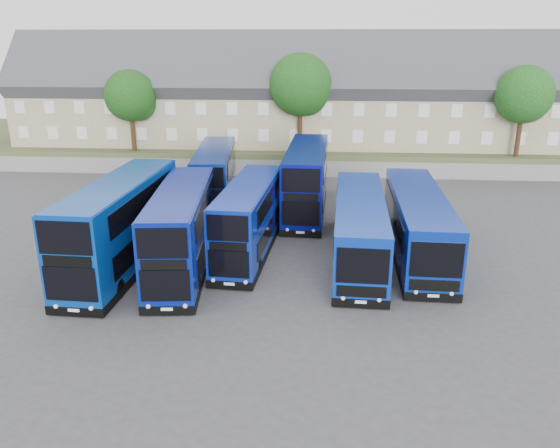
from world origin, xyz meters
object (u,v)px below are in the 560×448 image
Objects in this scene: dd_front_left at (121,226)px; tree_mid at (302,87)px; coach_east_a at (359,229)px; tree_west at (132,98)px; tree_east at (525,97)px; dd_front_mid at (182,231)px.

tree_mid is (9.11, 23.94, 5.66)m from dd_front_left.
coach_east_a is 1.75× the size of tree_west.
dd_front_left is at bearing -110.84° from tree_mid.
tree_east is at bearing 41.07° from dd_front_left.
coach_east_a is 26.98m from tree_east.
dd_front_left is 13.52m from coach_east_a.
tree_east is at bearing 36.65° from dd_front_mid.
tree_mid is 20.02m from tree_east.
dd_front_mid is 1.52× the size of tree_west.
dd_front_mid reaches higher than coach_east_a.
dd_front_left is at bearing -73.62° from tree_west.
tree_west reaches higher than coach_east_a.
tree_mid reaches higher than dd_front_left.
tree_mid is at bearing 71.39° from dd_front_left.
tree_west is at bearing 107.94° from dd_front_mid.
coach_east_a is at bearing 12.04° from dd_front_left.
tree_west is at bearing 108.61° from dd_front_left.
coach_east_a is 1.64× the size of tree_east.
tree_mid is 1.12× the size of tree_east.
tree_mid is at bearing 1.79° from tree_west.
dd_front_mid is at bearing -66.24° from tree_west.
tree_mid is at bearing 70.90° from dd_front_mid.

